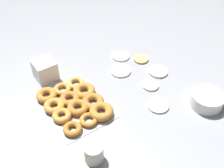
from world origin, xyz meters
name	(u,v)px	position (x,y,z in m)	size (l,w,h in m)	color
ground_plane	(128,83)	(0.00, 0.00, 0.00)	(3.00, 3.00, 0.00)	gray
pancake_0	(121,71)	(-0.10, 0.02, 0.01)	(0.12, 0.12, 0.01)	beige
pancake_1	(141,59)	(-0.12, 0.19, 0.01)	(0.09, 0.09, 0.01)	tan
pancake_2	(158,105)	(0.23, 0.02, 0.01)	(0.11, 0.11, 0.01)	beige
pancake_3	(158,72)	(0.03, 0.20, 0.01)	(0.11, 0.11, 0.01)	beige
pancake_4	(150,85)	(0.09, 0.08, 0.01)	(0.09, 0.09, 0.01)	beige
pancake_5	(121,56)	(-0.22, 0.11, 0.01)	(0.11, 0.11, 0.01)	silver
donut_tray	(75,103)	(-0.02, -0.32, 0.02)	(0.38, 0.29, 0.05)	#ADAFB5
batter_bowl	(207,100)	(0.36, 0.22, 0.03)	(0.16, 0.16, 0.07)	white
container_stack	(45,70)	(-0.30, -0.35, 0.06)	(0.11, 0.11, 0.11)	white
paper_cup	(94,153)	(0.30, -0.41, 0.04)	(0.08, 0.08, 0.09)	beige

